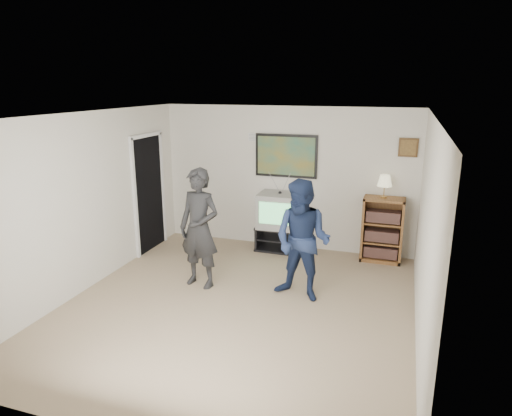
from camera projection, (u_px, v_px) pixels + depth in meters
The scene contains 13 objects.
room_shell at pixel (245, 209), 6.06m from camera, with size 4.51×5.00×2.51m.
media_stand at pixel (281, 238), 8.06m from camera, with size 0.87×0.49×0.43m.
crt_television at pixel (280, 210), 7.93m from camera, with size 0.71×0.60×0.60m, color gray, non-canonical shape.
bookshelf at pixel (382, 230), 7.51m from camera, with size 0.66×0.37×1.08m, color brown, non-canonical shape.
table_lamp at pixel (384, 186), 7.34m from camera, with size 0.24×0.24×0.37m, color beige, non-canonical shape.
person_tall at pixel (199, 228), 6.50m from camera, with size 0.63×0.42×1.74m, color black.
person_short at pixel (302, 241), 6.11m from camera, with size 0.81×0.63×1.66m, color #1B284B.
controller_left at pixel (203, 202), 6.64m from camera, with size 0.03×0.12×0.03m, color white.
controller_right at pixel (308, 213), 6.23m from camera, with size 0.03×0.11×0.03m, color white.
poster at pixel (286, 156), 7.90m from camera, with size 1.10×0.03×0.75m, color black.
air_vent at pixel (256, 137), 7.99m from camera, with size 0.28×0.02×0.14m, color white.
small_picture at pixel (408, 148), 7.25m from camera, with size 0.30×0.03×0.30m, color #412914.
doorway at pixel (149, 194), 7.95m from camera, with size 0.03×0.85×2.00m, color black.
Camera 1 is at (1.96, -5.16, 2.87)m, focal length 32.00 mm.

